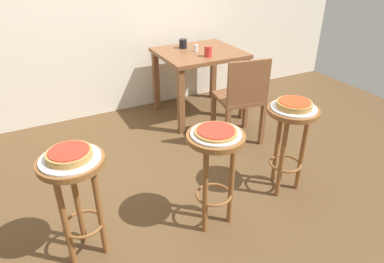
{
  "coord_description": "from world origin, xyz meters",
  "views": [
    {
      "loc": [
        -1.0,
        -2.08,
        1.74
      ],
      "look_at": [
        -0.07,
        -0.28,
        0.63
      ],
      "focal_mm": 32.51,
      "sensor_mm": 36.0,
      "label": 1
    }
  ],
  "objects": [
    {
      "name": "ground_plane",
      "position": [
        0.0,
        0.0,
        0.0
      ],
      "size": [
        6.0,
        6.0,
        0.0
      ],
      "primitive_type": "plane",
      "color": "brown"
    },
    {
      "name": "pizza_middle",
      "position": [
        0.67,
        -0.43,
        0.73
      ],
      "size": [
        0.25,
        0.25,
        0.05
      ],
      "color": "#B78442",
      "rests_on": "serving_plate_middle"
    },
    {
      "name": "serving_plate_foreground",
      "position": [
        -0.02,
        -0.5,
        0.71
      ],
      "size": [
        0.32,
        0.32,
        0.01
      ],
      "primitive_type": "cylinder",
      "color": "silver",
      "rests_on": "stool_foreground"
    },
    {
      "name": "cup_near_edge",
      "position": [
        0.71,
        0.88,
        0.77
      ],
      "size": [
        0.08,
        0.08,
        0.11
      ],
      "primitive_type": "cylinder",
      "color": "red",
      "rests_on": "dining_table"
    },
    {
      "name": "pizza_foreground",
      "position": [
        -0.02,
        -0.5,
        0.72
      ],
      "size": [
        0.27,
        0.27,
        0.02
      ],
      "color": "#B78442",
      "rests_on": "serving_plate_foreground"
    },
    {
      "name": "wooden_chair",
      "position": [
        0.78,
        0.36,
        0.47
      ],
      "size": [
        0.46,
        0.46,
        0.85
      ],
      "color": "brown",
      "rests_on": "ground_plane"
    },
    {
      "name": "stool_leftside",
      "position": [
        -0.86,
        -0.37,
        0.51
      ],
      "size": [
        0.37,
        0.37,
        0.7
      ],
      "color": "brown",
      "rests_on": "ground_plane"
    },
    {
      "name": "stool_middle",
      "position": [
        0.67,
        -0.43,
        0.51
      ],
      "size": [
        0.37,
        0.37,
        0.7
      ],
      "color": "brown",
      "rests_on": "ground_plane"
    },
    {
      "name": "condiment_shaker",
      "position": [
        0.69,
        1.1,
        0.76
      ],
      "size": [
        0.04,
        0.04,
        0.07
      ],
      "primitive_type": "cylinder",
      "color": "white",
      "rests_on": "dining_table"
    },
    {
      "name": "stool_foreground",
      "position": [
        -0.02,
        -0.5,
        0.51
      ],
      "size": [
        0.37,
        0.37,
        0.7
      ],
      "color": "brown",
      "rests_on": "ground_plane"
    },
    {
      "name": "cup_far_edge",
      "position": [
        0.63,
        1.28,
        0.77
      ],
      "size": [
        0.08,
        0.08,
        0.1
      ],
      "primitive_type": "cylinder",
      "color": "black",
      "rests_on": "dining_table"
    },
    {
      "name": "serving_plate_leftside",
      "position": [
        -0.86,
        -0.37,
        0.71
      ],
      "size": [
        0.33,
        0.33,
        0.01
      ],
      "primitive_type": "cylinder",
      "color": "silver",
      "rests_on": "stool_leftside"
    },
    {
      "name": "pizza_leftside",
      "position": [
        -0.86,
        -0.37,
        0.73
      ],
      "size": [
        0.25,
        0.25,
        0.05
      ],
      "color": "#B78442",
      "rests_on": "serving_plate_leftside"
    },
    {
      "name": "serving_plate_middle",
      "position": [
        0.67,
        -0.43,
        0.71
      ],
      "size": [
        0.32,
        0.32,
        0.01
      ],
      "primitive_type": "cylinder",
      "color": "silver",
      "rests_on": "stool_middle"
    },
    {
      "name": "dining_table",
      "position": [
        0.73,
        1.1,
        0.6
      ],
      "size": [
        0.85,
        0.75,
        0.72
      ],
      "color": "brown",
      "rests_on": "ground_plane"
    }
  ]
}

